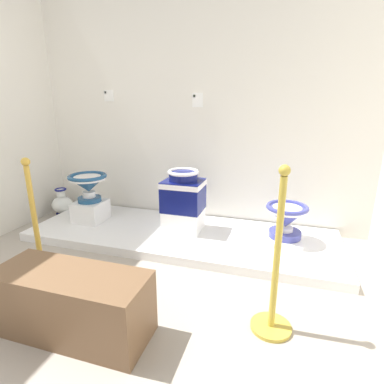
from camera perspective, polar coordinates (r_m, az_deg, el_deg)
name	(u,v)px	position (r m, az deg, el deg)	size (l,w,h in m)	color
ground_plane	(115,324)	(2.14, -14.48, -23.07)	(5.66, 5.23, 0.02)	#A3998C
wall_back	(197,88)	(3.36, 0.87, 19.10)	(3.86, 0.06, 2.98)	silver
display_platform	(181,235)	(3.10, -2.18, -8.22)	(3.08, 1.03, 0.08)	white
plinth_block_leftmost	(91,211)	(3.51, -18.65, -3.42)	(0.31, 0.32, 0.22)	white
antique_toilet_leftmost	(88,183)	(3.42, -19.13, 1.55)	(0.41, 0.41, 0.30)	navy
plinth_block_pale_glazed	(184,220)	(3.10, -1.60, -5.25)	(0.37, 0.34, 0.21)	white
antique_toilet_pale_glazed	(183,190)	(2.99, -1.64, 0.32)	(0.40, 0.35, 0.41)	navy
plinth_block_squat_floral	(284,239)	(3.01, 17.11, -8.47)	(0.32, 0.38, 0.04)	white
antique_toilet_squat_floral	(286,217)	(2.93, 17.47, -4.58)	(0.38, 0.38, 0.32)	#3F4497
info_placard_first	(109,96)	(3.75, -15.53, 17.21)	(0.12, 0.01, 0.12)	white
info_placard_second	(198,100)	(3.31, 1.06, 17.06)	(0.12, 0.01, 0.14)	white
decorative_vase_spare	(62,204)	(4.05, -23.40, -2.09)	(0.25, 0.25, 0.34)	navy
stanchion_post_near_left	(39,244)	(2.69, -27.11, -8.82)	(0.27, 0.27, 0.96)	gold
stanchion_post_near_right	(275,284)	(1.91, 15.39, -16.47)	(0.25, 0.25, 1.03)	gold
museum_bench	(73,303)	(2.02, -21.72, -18.98)	(0.93, 0.36, 0.40)	brown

